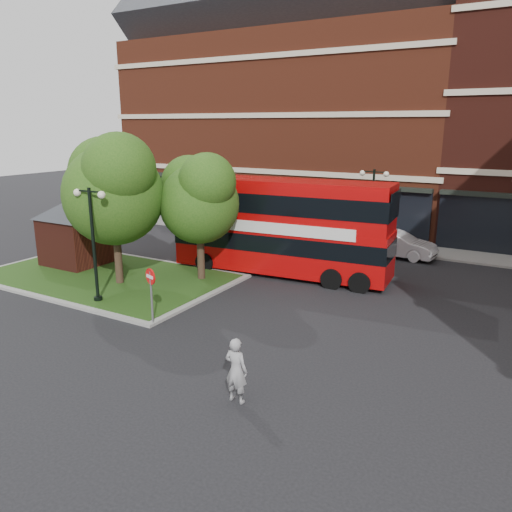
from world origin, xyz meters
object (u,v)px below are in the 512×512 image
Objects in this scene: bus at (281,221)px; car_silver at (309,230)px; car_white at (396,244)px; woman at (236,370)px.

bus is 8.39m from car_silver.
car_white is (4.26, 6.39, -2.04)m from bus.
woman reaches higher than car_white.
bus is 7.94m from car_white.
car_white is at bearing -110.59° from car_silver.
car_white is (-0.35, 18.00, -0.19)m from woman.
bus is at bearing -173.16° from car_silver.
car_white is at bearing 51.48° from bus.
car_silver is at bearing -70.20° from woman.
bus is 12.63m from woman.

